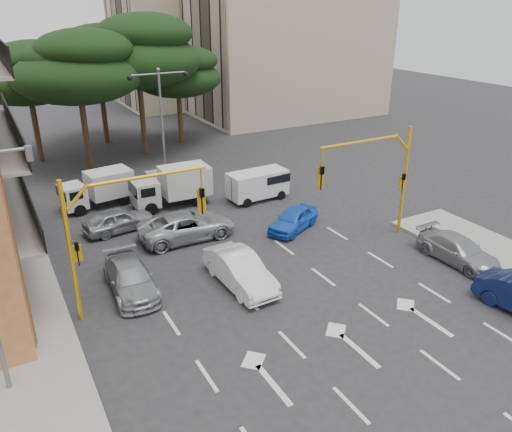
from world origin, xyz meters
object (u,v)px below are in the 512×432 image
(car_white_hatch, at_px, (240,270))
(car_silver_parked, at_px, (458,250))
(signal_mast_right, at_px, (381,171))
(car_silver_wagon, at_px, (130,278))
(car_silver_cross_b, at_px, (119,220))
(van_white, at_px, (258,185))
(street_lamp_center, at_px, (161,106))
(car_silver_cross_a, at_px, (187,226))
(box_truck_b, at_px, (172,187))
(car_blue_compact, at_px, (293,219))
(box_truck_a, at_px, (98,190))
(signal_mast_left, at_px, (115,224))

(car_white_hatch, height_order, car_silver_parked, car_white_hatch)
(signal_mast_right, xyz_separation_m, car_white_hatch, (-8.53, -0.70, -3.13))
(car_white_hatch, distance_m, car_silver_wagon, 4.85)
(car_white_hatch, xyz_separation_m, car_silver_cross_b, (-3.28, 8.43, -0.08))
(signal_mast_right, xyz_separation_m, car_silver_wagon, (-13.01, 1.16, -3.23))
(car_silver_wagon, xyz_separation_m, van_white, (10.37, 7.06, 0.31))
(car_white_hatch, relative_size, car_silver_parked, 1.04)
(street_lamp_center, relative_size, car_silver_cross_a, 1.48)
(car_silver_cross_a, xyz_separation_m, box_truck_b, (0.96, 4.89, 0.48))
(car_blue_compact, distance_m, car_silver_parked, 8.73)
(car_silver_cross_a, distance_m, car_silver_cross_b, 4.05)
(car_silver_wagon, relative_size, box_truck_a, 1.02)
(car_white_hatch, relative_size, van_white, 1.18)
(signal_mast_left, xyz_separation_m, street_lamp_center, (6.80, 14.01, 1.54))
(car_silver_parked, bearing_deg, car_silver_wagon, 160.32)
(car_white_hatch, height_order, box_truck_b, box_truck_b)
(car_silver_wagon, xyz_separation_m, car_silver_parked, (14.91, -5.11, -0.02))
(car_silver_cross_b, xyz_separation_m, car_silver_parked, (13.70, -11.69, -0.04))
(car_white_hatch, relative_size, car_silver_cross_b, 1.16)
(car_silver_cross_a, height_order, car_silver_cross_b, car_silver_cross_a)
(signal_mast_right, distance_m, signal_mast_left, 13.61)
(street_lamp_center, bearing_deg, car_silver_cross_b, -128.54)
(signal_mast_right, relative_size, car_white_hatch, 1.32)
(car_silver_cross_b, bearing_deg, box_truck_a, -5.80)
(car_blue_compact, distance_m, van_white, 5.09)
(car_white_hatch, height_order, car_silver_cross_b, car_white_hatch)
(car_white_hatch, relative_size, box_truck_a, 1.03)
(signal_mast_right, bearing_deg, car_silver_cross_b, 146.77)
(car_silver_parked, height_order, box_truck_a, box_truck_a)
(signal_mast_right, xyz_separation_m, car_silver_cross_b, (-11.80, 7.73, -3.21))
(street_lamp_center, distance_m, box_truck_a, 7.02)
(box_truck_b, bearing_deg, car_white_hatch, 177.47)
(car_silver_parked, bearing_deg, signal_mast_left, 164.94)
(signal_mast_right, height_order, street_lamp_center, street_lamp_center)
(car_white_hatch, bearing_deg, car_blue_compact, 33.30)
(car_silver_cross_a, relative_size, van_white, 1.36)
(street_lamp_center, bearing_deg, signal_mast_left, -115.91)
(signal_mast_left, height_order, van_white, signal_mast_left)
(car_white_hatch, bearing_deg, car_silver_cross_a, 90.41)
(car_silver_cross_b, relative_size, box_truck_b, 0.80)
(signal_mast_right, height_order, van_white, signal_mast_right)
(car_blue_compact, relative_size, car_silver_cross_a, 0.71)
(car_blue_compact, bearing_deg, car_silver_cross_b, -144.81)
(street_lamp_center, xyz_separation_m, car_silver_cross_a, (-2.00, -9.00, -4.70))
(car_silver_cross_b, relative_size, van_white, 1.02)
(signal_mast_left, relative_size, van_white, 1.56)
(car_silver_cross_b, height_order, box_truck_a, box_truck_a)
(car_silver_cross_a, xyz_separation_m, box_truck_a, (-3.14, 7.00, 0.36))
(signal_mast_left, distance_m, car_silver_parked, 16.33)
(car_silver_wagon, xyz_separation_m, car_silver_cross_a, (4.21, 3.85, 0.07))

